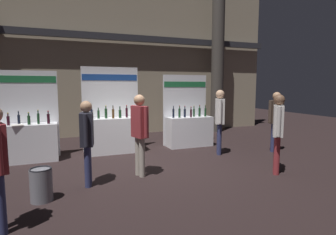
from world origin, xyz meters
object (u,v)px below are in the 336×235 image
(trash_bin, at_px, (41,185))
(visitor_4, at_px, (276,116))
(exhibitor_booth_1, at_px, (113,131))
(exhibitor_booth_2, at_px, (188,128))
(exhibitor_booth_0, at_px, (25,139))
(visitor_2, at_px, (220,116))
(visitor_0, at_px, (87,136))
(visitor_1, at_px, (140,128))
(visitor_6, at_px, (278,127))

(trash_bin, height_order, visitor_4, visitor_4)
(exhibitor_booth_1, relative_size, exhibitor_booth_2, 1.09)
(exhibitor_booth_0, height_order, visitor_2, exhibitor_booth_0)
(visitor_0, height_order, visitor_1, visitor_1)
(visitor_6, bearing_deg, exhibitor_booth_2, 51.20)
(exhibitor_booth_1, distance_m, visitor_1, 2.39)
(exhibitor_booth_1, relative_size, visitor_2, 1.36)
(exhibitor_booth_0, xyz_separation_m, visitor_6, (5.35, -3.13, 0.47))
(exhibitor_booth_0, height_order, exhibitor_booth_1, exhibitor_booth_1)
(visitor_0, relative_size, visitor_6, 0.94)
(visitor_0, bearing_deg, visitor_2, 117.30)
(exhibitor_booth_1, bearing_deg, visitor_2, -25.46)
(exhibitor_booth_1, xyz_separation_m, visitor_2, (2.79, -1.33, 0.48))
(exhibitor_booth_0, height_order, visitor_1, exhibitor_booth_0)
(exhibitor_booth_1, distance_m, visitor_4, 4.82)
(visitor_2, bearing_deg, exhibitor_booth_0, -75.25)
(exhibitor_booth_2, distance_m, visitor_2, 1.47)
(visitor_1, relative_size, visitor_6, 1.00)
(exhibitor_booth_1, xyz_separation_m, visitor_1, (0.18, -2.35, 0.42))
(visitor_0, height_order, visitor_2, visitor_2)
(exhibitor_booth_1, relative_size, visitor_0, 1.50)
(exhibitor_booth_2, height_order, trash_bin, exhibitor_booth_2)
(visitor_4, bearing_deg, visitor_6, -141.61)
(visitor_1, bearing_deg, exhibitor_booth_0, -148.58)
(exhibitor_booth_0, distance_m, visitor_0, 2.79)
(exhibitor_booth_1, relative_size, visitor_6, 1.42)
(trash_bin, bearing_deg, visitor_1, 19.29)
(exhibitor_booth_2, relative_size, trash_bin, 4.02)
(exhibitor_booth_1, xyz_separation_m, exhibitor_booth_2, (2.45, 0.00, -0.05))
(visitor_4, xyz_separation_m, visitor_6, (-1.45, -1.64, -0.00))
(exhibitor_booth_0, bearing_deg, exhibitor_booth_2, 1.86)
(visitor_1, xyz_separation_m, visitor_4, (4.34, 0.71, 0.01))
(visitor_1, distance_m, visitor_6, 3.03)
(trash_bin, bearing_deg, visitor_2, 20.49)
(exhibitor_booth_2, height_order, visitor_4, exhibitor_booth_2)
(visitor_0, xyz_separation_m, visitor_2, (3.71, 1.23, 0.12))
(exhibitor_booth_2, relative_size, visitor_0, 1.38)
(visitor_4, bearing_deg, visitor_2, 159.76)
(exhibitor_booth_0, bearing_deg, visitor_2, -13.04)
(exhibitor_booth_1, bearing_deg, exhibitor_booth_0, -176.19)
(exhibitor_booth_2, bearing_deg, exhibitor_booth_0, -178.14)
(visitor_2, bearing_deg, exhibitor_booth_1, -87.67)
(exhibitor_booth_1, height_order, visitor_0, exhibitor_booth_1)
(exhibitor_booth_2, xyz_separation_m, visitor_6, (0.62, -3.28, 0.48))
(exhibitor_booth_2, xyz_separation_m, trash_bin, (-4.18, -3.02, -0.30))
(exhibitor_booth_0, height_order, exhibitor_booth_2, exhibitor_booth_0)
(trash_bin, height_order, visitor_6, visitor_6)
(visitor_6, bearing_deg, exhibitor_booth_0, 100.23)
(visitor_6, bearing_deg, visitor_2, 48.65)
(exhibitor_booth_0, bearing_deg, exhibitor_booth_1, 3.81)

